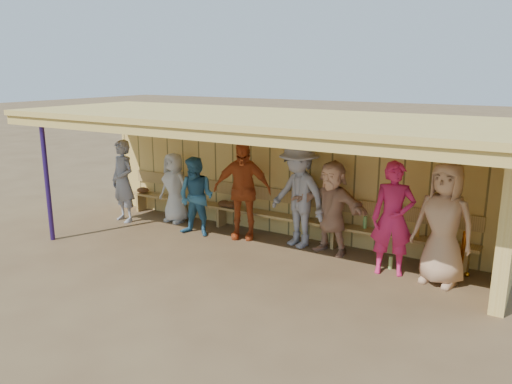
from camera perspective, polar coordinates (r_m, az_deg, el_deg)
ground at (r=9.19m, az=-1.14°, el=-6.82°), size 90.00×90.00×0.00m
player_a at (r=11.17m, az=-14.95°, el=1.20°), size 0.72×0.55×1.79m
player_b at (r=10.92m, az=-9.31°, el=0.50°), size 0.79×0.56×1.52m
player_c at (r=9.93m, az=-6.84°, el=-0.55°), size 0.83×0.68×1.58m
player_d at (r=9.68m, az=-1.58°, el=0.22°), size 1.22×0.85×1.93m
player_e at (r=9.25m, az=4.86°, el=-0.37°), size 1.43×1.09×1.96m
player_f at (r=9.00m, az=8.65°, el=-1.74°), size 1.64×0.81×1.70m
player_g at (r=8.25m, az=15.38°, el=-2.96°), size 0.77×0.61×1.85m
player_h at (r=8.10m, az=20.67°, el=-3.46°), size 1.03×0.77×1.91m
dugout_structure at (r=9.14m, az=3.19°, el=4.06°), size 8.80×3.20×2.50m
bench at (r=9.94m, az=2.29°, el=-2.03°), size 7.60×0.34×0.93m
dugout_equipment at (r=10.30m, az=-2.48°, el=-1.69°), size 7.32×0.62×0.80m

